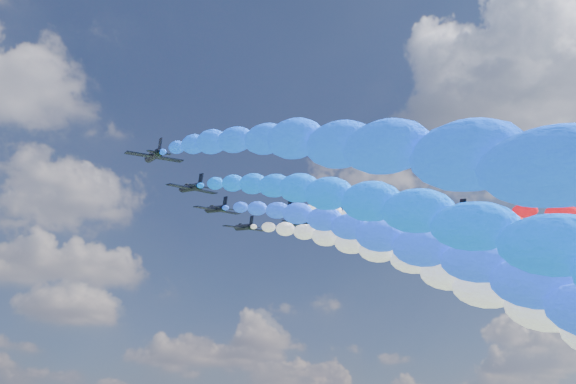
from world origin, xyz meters
TOP-DOWN VIEW (x-y plane):
  - jet_0 at (-31.42, -5.87)m, footprint 10.68×14.06m
  - trail_0 at (-31.42, -61.92)m, footprint 6.48×107.82m
  - jet_1 at (-20.34, 5.85)m, footprint 10.55×13.97m
  - trail_1 at (-20.34, -50.20)m, footprint 6.48×107.82m
  - jet_2 at (-11.25, 15.49)m, footprint 10.23×13.74m
  - trail_2 at (-11.25, -40.57)m, footprint 6.48×107.82m
  - jet_3 at (1.55, 10.69)m, footprint 9.88×13.49m
  - trail_3 at (1.55, -45.36)m, footprint 6.48×107.82m
  - jet_4 at (-0.83, 24.40)m, footprint 10.35×13.82m
  - trail_4 at (-0.83, -31.65)m, footprint 6.48×107.82m
  - jet_5 at (9.50, 15.06)m, footprint 9.78×13.42m
  - trail_5 at (9.50, -40.99)m, footprint 6.48×107.82m
  - jet_6 at (22.29, 3.44)m, footprint 10.27×13.77m
  - jet_7 at (33.19, -6.18)m, footprint 10.36×13.83m

SIDE VIEW (x-z plane):
  - trail_0 at x=-31.42m, z-range 39.84..89.87m
  - trail_1 at x=-20.34m, z-range 39.84..89.87m
  - trail_2 at x=-11.25m, z-range 39.84..89.87m
  - trail_3 at x=1.55m, z-range 39.84..89.87m
  - trail_4 at x=-0.83m, z-range 39.84..89.87m
  - trail_5 at x=9.50m, z-range 39.84..89.87m
  - jet_0 at x=-31.42m, z-range 84.98..91.04m
  - jet_1 at x=-20.34m, z-range 84.98..91.04m
  - jet_2 at x=-11.25m, z-range 84.98..91.04m
  - jet_3 at x=1.55m, z-range 84.98..91.04m
  - jet_4 at x=-0.83m, z-range 84.98..91.04m
  - jet_5 at x=9.50m, z-range 84.98..91.04m
  - jet_6 at x=22.29m, z-range 84.98..91.04m
  - jet_7 at x=33.19m, z-range 84.98..91.04m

